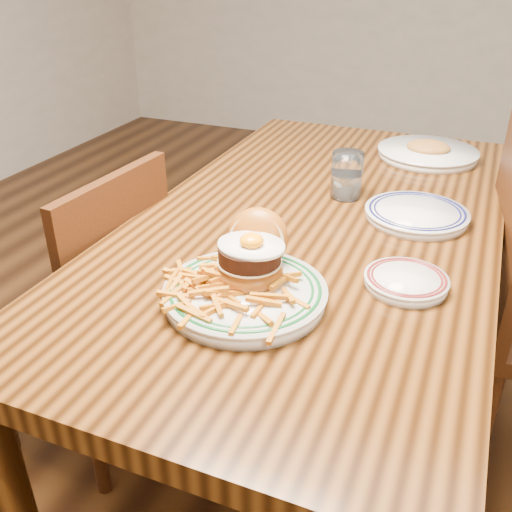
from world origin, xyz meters
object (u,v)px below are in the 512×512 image
at_px(table, 317,249).
at_px(side_plate, 406,281).
at_px(main_plate, 247,278).
at_px(chair_left, 94,310).

bearing_deg(table, side_plate, -44.36).
xyz_separation_m(main_plate, side_plate, (0.27, 0.15, -0.03)).
relative_size(table, chair_left, 1.84).
bearing_deg(table, main_plate, -93.02).
height_order(table, main_plate, main_plate).
bearing_deg(main_plate, chair_left, 151.34).
bearing_deg(chair_left, table, 24.96).
relative_size(chair_left, side_plate, 5.09).
xyz_separation_m(table, side_plate, (0.25, -0.25, 0.10)).
xyz_separation_m(chair_left, main_plate, (0.54, -0.18, 0.32)).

